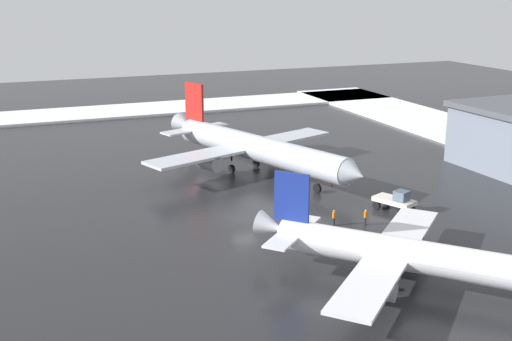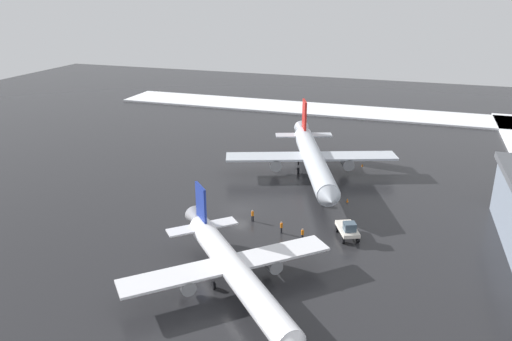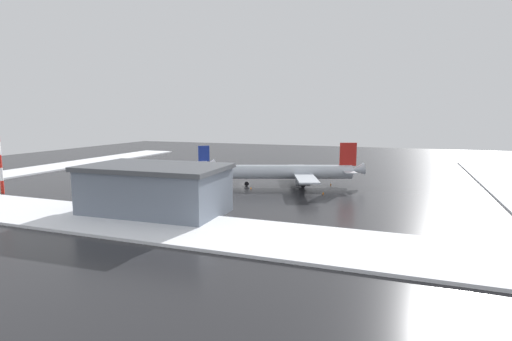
# 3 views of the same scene
# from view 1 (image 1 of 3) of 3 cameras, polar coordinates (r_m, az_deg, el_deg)

# --- Properties ---
(ground_plane) EXTENTS (240.00, 240.00, 0.00)m
(ground_plane) POSITION_cam_1_polar(r_m,az_deg,el_deg) (69.87, -1.00, -4.31)
(ground_plane) COLOR #232326
(snow_bank_right) EXTENTS (14.00, 116.00, 0.47)m
(snow_bank_right) POSITION_cam_1_polar(r_m,az_deg,el_deg) (132.60, -11.31, 5.24)
(snow_bank_right) COLOR white
(snow_bank_right) RESTS_ON ground_plane
(airplane_foreground_jet) EXTENTS (35.05, 29.61, 10.78)m
(airplane_foreground_jet) POSITION_cam_1_polar(r_m,az_deg,el_deg) (85.91, -0.13, 2.06)
(airplane_foreground_jet) COLOR silver
(airplane_foreground_jet) RESTS_ON ground_plane
(airplane_parked_starboard) EXTENTS (23.32, 22.29, 8.64)m
(airplane_parked_starboard) POSITION_cam_1_polar(r_m,az_deg,el_deg) (55.03, 13.59, -7.35)
(airplane_parked_starboard) COLOR white
(airplane_parked_starboard) RESTS_ON ground_plane
(pushback_tug) EXTENTS (5.10, 3.89, 2.50)m
(pushback_tug) POSITION_cam_1_polar(r_m,az_deg,el_deg) (73.53, 12.35, -2.58)
(pushback_tug) COLOR silver
(pushback_tug) RESTS_ON ground_plane
(ground_crew_by_nose_gear) EXTENTS (0.36, 0.36, 1.71)m
(ground_crew_by_nose_gear) POSITION_cam_1_polar(r_m,az_deg,el_deg) (68.71, 9.71, -4.04)
(ground_crew_by_nose_gear) COLOR black
(ground_crew_by_nose_gear) RESTS_ON ground_plane
(ground_crew_mid_apron) EXTENTS (0.36, 0.36, 1.71)m
(ground_crew_mid_apron) POSITION_cam_1_polar(r_m,az_deg,el_deg) (68.11, 6.94, -4.11)
(ground_crew_mid_apron) COLOR black
(ground_crew_mid_apron) RESTS_ON ground_plane
(ground_crew_near_tug) EXTENTS (0.36, 0.36, 1.71)m
(ground_crew_near_tug) POSITION_cam_1_polar(r_m,az_deg,el_deg) (67.95, 2.42, -4.05)
(ground_crew_near_tug) COLOR black
(ground_crew_near_tug) RESTS_ON ground_plane
(traffic_cone_near_nose) EXTENTS (0.36, 0.36, 0.55)m
(traffic_cone_near_nose) POSITION_cam_1_polar(r_m,az_deg,el_deg) (97.48, 2.06, 1.75)
(traffic_cone_near_nose) COLOR orange
(traffic_cone_near_nose) RESTS_ON ground_plane
(traffic_cone_mid_line) EXTENTS (0.36, 0.36, 0.55)m
(traffic_cone_mid_line) POSITION_cam_1_polar(r_m,az_deg,el_deg) (82.44, 6.79, -1.02)
(traffic_cone_mid_line) COLOR orange
(traffic_cone_mid_line) RESTS_ON ground_plane
(traffic_cone_wingtip_side) EXTENTS (0.36, 0.36, 0.55)m
(traffic_cone_wingtip_side) POSITION_cam_1_polar(r_m,az_deg,el_deg) (93.11, -4.61, 1.02)
(traffic_cone_wingtip_side) COLOR orange
(traffic_cone_wingtip_side) RESTS_ON ground_plane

